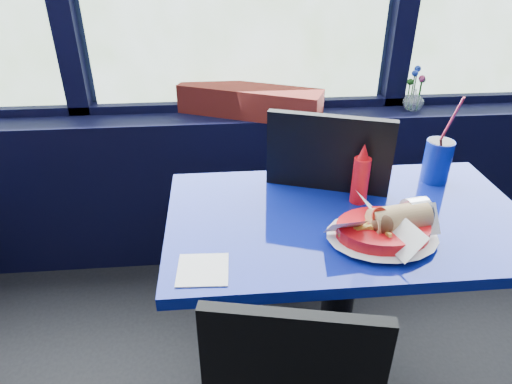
% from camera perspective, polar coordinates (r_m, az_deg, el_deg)
% --- Properties ---
extents(window_sill, '(5.00, 0.26, 0.80)m').
position_cam_1_polar(window_sill, '(2.43, -1.66, 0.87)').
color(window_sill, black).
rests_on(window_sill, ground).
extents(near_table, '(1.20, 0.70, 0.75)m').
position_cam_1_polar(near_table, '(1.66, 10.76, -8.17)').
color(near_table, black).
rests_on(near_table, ground).
extents(chair_near_back, '(0.60, 0.60, 1.03)m').
position_cam_1_polar(chair_near_back, '(1.88, 6.18, -1.87)').
color(chair_near_back, black).
rests_on(chair_near_back, ground).
extents(planter_box, '(0.70, 0.43, 0.14)m').
position_cam_1_polar(planter_box, '(2.22, -0.80, 11.28)').
color(planter_box, maroon).
rests_on(planter_box, window_sill).
extents(flower_vase, '(0.12, 0.13, 0.22)m').
position_cam_1_polar(flower_vase, '(2.42, 19.16, 11.15)').
color(flower_vase, silver).
rests_on(flower_vase, window_sill).
extents(food_basket, '(0.35, 0.35, 0.11)m').
position_cam_1_polar(food_basket, '(1.44, 15.82, -4.40)').
color(food_basket, red).
rests_on(food_basket, near_table).
extents(ketchup_bottle, '(0.06, 0.06, 0.22)m').
position_cam_1_polar(ketchup_bottle, '(1.59, 12.96, 1.85)').
color(ketchup_bottle, red).
rests_on(ketchup_bottle, near_table).
extents(soda_cup, '(0.10, 0.10, 0.34)m').
position_cam_1_polar(soda_cup, '(1.83, 21.73, 3.73)').
color(soda_cup, '#0D2195').
rests_on(soda_cup, near_table).
extents(napkin, '(0.15, 0.15, 0.00)m').
position_cam_1_polar(napkin, '(1.30, -6.66, -9.63)').
color(napkin, white).
rests_on(napkin, near_table).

